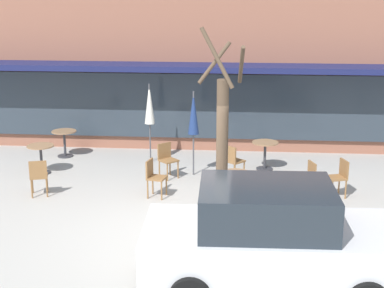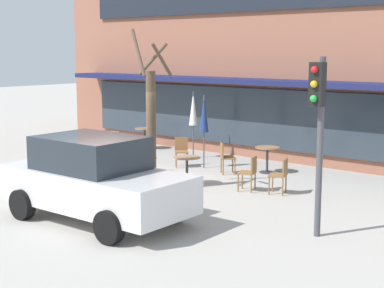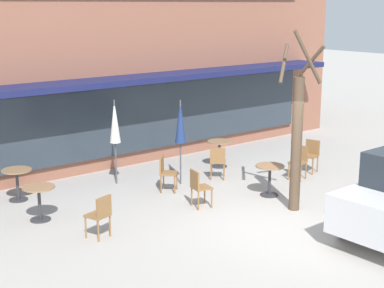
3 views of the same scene
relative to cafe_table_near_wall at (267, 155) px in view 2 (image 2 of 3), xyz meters
name	(u,v)px [view 2 (image 2 of 3)]	position (x,y,z in m)	size (l,w,h in m)	color
ground_plane	(109,188)	(-2.08, -4.26, -0.52)	(80.00, 80.00, 0.00)	#ADA8A0
building_facade	(305,46)	(-2.08, 5.70, 3.16)	(17.19, 9.10, 7.35)	#935B47
cafe_table_near_wall	(267,155)	(0.00, 0.00, 0.00)	(0.70, 0.70, 0.76)	#333338
cafe_table_streetside	(109,139)	(-5.83, -0.83, 0.00)	(0.70, 0.70, 0.76)	#333338
cafe_table_by_tree	(145,135)	(-5.68, 0.74, 0.00)	(0.70, 0.70, 0.76)	#333338
cafe_table_mid_patio	(187,166)	(-0.75, -2.71, 0.00)	(0.70, 0.70, 0.76)	#333338
patio_umbrella_green_folded	(204,114)	(-1.86, -0.61, 1.11)	(0.28, 0.28, 2.20)	#4C4C51
patio_umbrella_cream_folded	(193,109)	(-3.15, 0.44, 1.11)	(0.28, 0.28, 2.20)	#4C4C51
cafe_chair_0	(80,147)	(-5.31, -2.53, 0.01)	(0.50, 0.50, 0.89)	olive
cafe_chair_1	(250,171)	(0.89, -2.19, 0.01)	(0.50, 0.50, 0.89)	olive
cafe_chair_2	(181,150)	(-2.52, -0.88, 0.01)	(0.57, 0.57, 0.89)	olive
cafe_chair_3	(225,156)	(-0.84, -0.90, 0.01)	(0.57, 0.57, 0.89)	olive
cafe_chair_4	(281,173)	(1.65, -1.95, 0.01)	(0.50, 0.50, 0.89)	olive
cafe_chair_5	(146,155)	(-2.64, -2.32, 0.01)	(0.47, 0.47, 0.89)	olive
parked_sedan	(95,179)	(-0.12, -6.40, 0.36)	(4.25, 2.12, 1.76)	silver
street_tree	(151,124)	(-1.02, -3.76, 1.19)	(0.94, 0.99, 4.04)	brown
traffic_light_pole	(318,117)	(3.95, -4.48, 1.78)	(0.26, 0.44, 3.40)	#47474C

